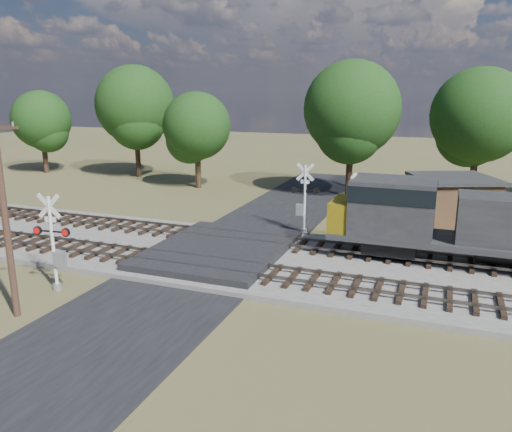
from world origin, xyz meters
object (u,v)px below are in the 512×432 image
at_px(crossing_signal_near, 55,251).
at_px(utility_pole, 5,213).
at_px(equipment_shed, 452,201).
at_px(crossing_signal_far, 303,205).

height_order(crossing_signal_near, utility_pole, utility_pole).
xyz_separation_m(crossing_signal_near, equipment_shed, (16.93, 18.44, -0.17)).
height_order(crossing_signal_far, utility_pole, utility_pole).
distance_m(crossing_signal_near, equipment_shed, 25.03).
bearing_deg(equipment_shed, crossing_signal_far, -172.76).
xyz_separation_m(crossing_signal_far, utility_pole, (-7.68, -15.92, 2.43)).
distance_m(crossing_signal_far, equipment_shed, 10.39).
relative_size(crossing_signal_near, crossing_signal_far, 0.99).
height_order(crossing_signal_near, crossing_signal_far, crossing_signal_far).
xyz_separation_m(utility_pole, equipment_shed, (16.63, 21.19, -2.61)).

